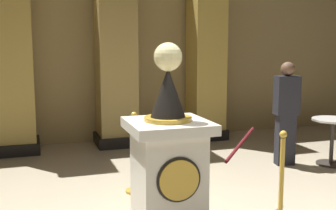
% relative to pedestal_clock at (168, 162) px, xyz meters
% --- Properties ---
extents(back_wall, '(10.81, 0.16, 3.96)m').
position_rel_pedestal_clock_xyz_m(back_wall, '(0.26, 4.34, 1.25)').
color(back_wall, tan).
rests_on(back_wall, ground_plane).
extents(pedestal_clock, '(0.78, 0.78, 1.90)m').
position_rel_pedestal_clock_xyz_m(pedestal_clock, '(0.00, 0.00, 0.00)').
color(pedestal_clock, silver).
rests_on(pedestal_clock, ground_plane).
extents(stanchion_near, '(0.24, 0.24, 0.98)m').
position_rel_pedestal_clock_xyz_m(stanchion_near, '(1.24, -0.09, -0.39)').
color(stanchion_near, gold).
rests_on(stanchion_near, ground_plane).
extents(stanchion_far, '(0.24, 0.24, 1.04)m').
position_rel_pedestal_clock_xyz_m(stanchion_far, '(-0.04, 1.24, -0.37)').
color(stanchion_far, gold).
rests_on(stanchion_far, ground_plane).
extents(velvet_rope, '(1.34, 1.34, 0.22)m').
position_rel_pedestal_clock_xyz_m(velvet_rope, '(0.60, 0.57, 0.06)').
color(velvet_rope, '#591419').
extents(column_left, '(0.84, 0.84, 3.80)m').
position_rel_pedestal_clock_xyz_m(column_left, '(-1.54, 3.88, 1.15)').
color(column_left, black).
rests_on(column_left, ground_plane).
extents(column_right, '(0.75, 0.75, 3.80)m').
position_rel_pedestal_clock_xyz_m(column_right, '(2.07, 3.88, 1.15)').
color(column_right, black).
rests_on(column_right, ground_plane).
extents(column_centre_rear, '(0.83, 0.83, 3.80)m').
position_rel_pedestal_clock_xyz_m(column_centre_rear, '(0.26, 3.88, 1.15)').
color(column_centre_rear, black).
rests_on(column_centre_rear, ground_plane).
extents(bystander_guest, '(0.39, 0.28, 1.61)m').
position_rel_pedestal_clock_xyz_m(bystander_guest, '(2.50, 1.72, 0.12)').
color(bystander_guest, '#26262D').
rests_on(bystander_guest, ground_plane).
extents(cafe_table, '(0.64, 0.64, 0.73)m').
position_rel_pedestal_clock_xyz_m(cafe_table, '(3.19, 1.48, -0.26)').
color(cafe_table, '#332D28').
rests_on(cafe_table, ground_plane).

